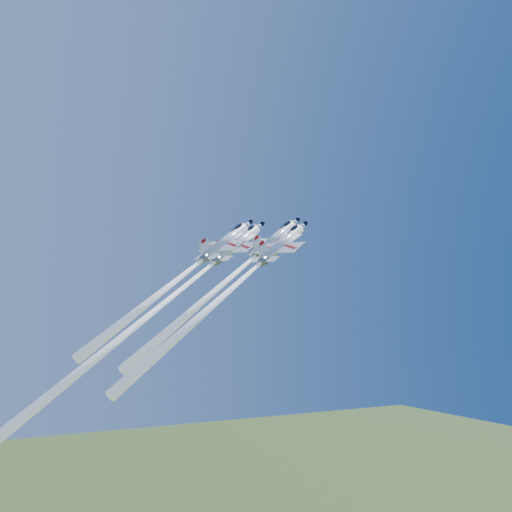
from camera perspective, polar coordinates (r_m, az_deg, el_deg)
name	(u,v)px	position (r m, az deg, el deg)	size (l,w,h in m)	color
jet_lead	(230,278)	(102.94, -2.58, -2.18)	(36.60, 16.22, 34.32)	white
jet_left	(149,315)	(100.53, -10.61, -5.82)	(52.11, 22.26, 50.57)	white
jet_right	(232,288)	(92.58, -2.43, -3.25)	(36.36, 16.07, 34.19)	white
jet_slot	(183,275)	(95.70, -7.35, -1.93)	(31.39, 14.12, 29.02)	white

